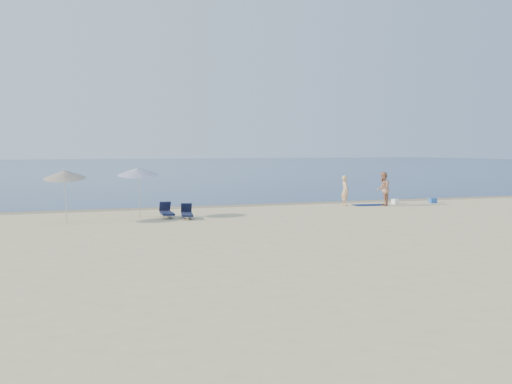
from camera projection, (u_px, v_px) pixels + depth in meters
sea at (107, 167)px, 113.10m from camera, size 240.00×160.00×0.01m
wet_sand_strip at (295, 204)px, 37.91m from camera, size 240.00×1.60×0.00m
person_left at (345, 191)px, 36.36m from camera, size 0.53×0.70×1.74m
person_right at (383, 189)px, 36.42m from camera, size 1.16×1.19×1.94m
beach_towel at (369, 205)px, 36.83m from camera, size 1.93×1.21×0.03m
white_bag at (395, 201)px, 37.70m from camera, size 0.41×0.38×0.29m
blue_cooler at (433, 201)px, 38.30m from camera, size 0.42×0.30×0.30m
umbrella_near at (138, 171)px, 30.18m from camera, size 2.40×2.42×2.54m
umbrella_far at (64, 174)px, 28.10m from camera, size 2.29×2.32×2.49m
lounger_left at (167, 212)px, 30.29m from camera, size 0.67×1.68×0.72m
lounger_right at (187, 213)px, 29.84m from camera, size 0.82×1.63×0.69m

